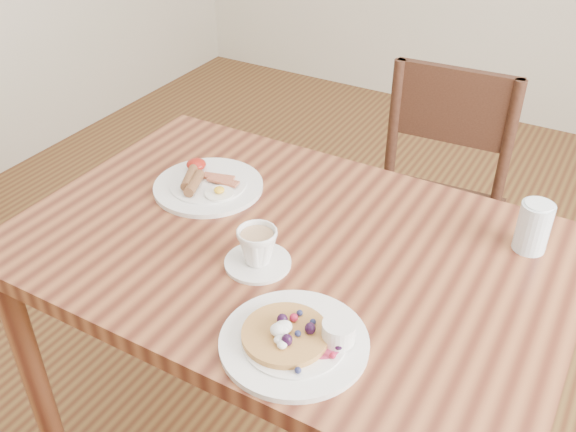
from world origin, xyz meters
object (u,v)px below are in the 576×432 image
(pancake_plate, at_px, (297,339))
(teacup_saucer, at_px, (257,249))
(chair_far, at_px, (431,200))
(breakfast_plate, at_px, (207,184))
(dining_table, at_px, (288,277))
(water_glass, at_px, (533,227))

(pancake_plate, bearing_deg, teacup_saucer, 138.80)
(chair_far, distance_m, breakfast_plate, 0.78)
(dining_table, distance_m, water_glass, 0.54)
(dining_table, distance_m, teacup_saucer, 0.17)
(dining_table, bearing_deg, water_glass, 27.63)
(dining_table, bearing_deg, teacup_saucer, -99.78)
(chair_far, height_order, breakfast_plate, chair_far)
(chair_far, bearing_deg, pancake_plate, 89.96)
(chair_far, height_order, water_glass, chair_far)
(dining_table, height_order, breakfast_plate, breakfast_plate)
(chair_far, height_order, pancake_plate, chair_far)
(pancake_plate, xyz_separation_m, water_glass, (0.29, 0.50, 0.04))
(breakfast_plate, xyz_separation_m, teacup_saucer, (0.27, -0.19, 0.03))
(pancake_plate, distance_m, water_glass, 0.58)
(chair_far, bearing_deg, breakfast_plate, 54.07)
(dining_table, bearing_deg, chair_far, 81.57)
(chair_far, distance_m, pancake_plate, 1.01)
(dining_table, height_order, pancake_plate, pancake_plate)
(teacup_saucer, bearing_deg, chair_far, 81.40)
(dining_table, height_order, water_glass, water_glass)
(water_glass, bearing_deg, pancake_plate, -120.49)
(pancake_plate, xyz_separation_m, breakfast_plate, (-0.45, 0.35, -0.00))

